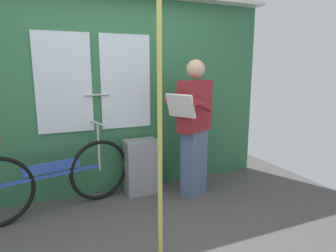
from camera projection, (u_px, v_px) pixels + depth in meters
ground_plane at (155, 250)px, 2.51m from camera, size 5.03×4.36×0.04m
train_door_wall at (112, 92)px, 3.50m from camera, size 4.03×0.28×2.36m
bicycle_near_door at (52, 178)px, 3.06m from camera, size 1.71×0.57×0.92m
passenger_reading_newspaper at (194, 126)px, 3.43m from camera, size 0.62×0.56×1.60m
trash_bin_by_wall at (142, 166)px, 3.59m from camera, size 0.40×0.28×0.66m
handrail_pole at (160, 116)px, 2.18m from camera, size 0.04×0.04×2.32m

